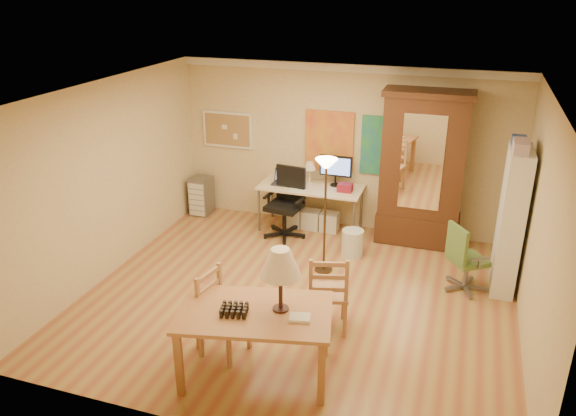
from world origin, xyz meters
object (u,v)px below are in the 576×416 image
(computer_desk, at_px, (313,203))
(armoire, at_px, (422,179))
(office_chair_green, at_px, (464,273))
(office_chair_black, at_px, (285,218))
(bookshelf, at_px, (511,221))
(dining_table, at_px, (264,298))

(computer_desk, distance_m, armoire, 1.81)
(computer_desk, height_order, office_chair_green, computer_desk)
(office_chair_black, relative_size, bookshelf, 0.58)
(office_chair_black, height_order, bookshelf, bookshelf)
(office_chair_green, bearing_deg, dining_table, -128.13)
(office_chair_black, bearing_deg, bookshelf, -10.73)
(computer_desk, xyz_separation_m, armoire, (1.71, 0.08, 0.58))
(armoire, bearing_deg, office_chair_black, -167.24)
(bookshelf, bearing_deg, computer_desk, 161.12)
(office_chair_green, distance_m, bookshelf, 0.91)
(office_chair_black, xyz_separation_m, office_chair_green, (2.82, -0.89, -0.05))
(bookshelf, bearing_deg, office_chair_black, 169.27)
(computer_desk, distance_m, office_chair_green, 2.79)
(dining_table, relative_size, office_chair_green, 1.80)
(armoire, bearing_deg, computer_desk, -177.31)
(office_chair_green, relative_size, bookshelf, 0.49)
(computer_desk, bearing_deg, armoire, 2.69)
(dining_table, distance_m, armoire, 3.99)
(office_chair_black, xyz_separation_m, bookshelf, (3.32, -0.63, 0.67))
(dining_table, xyz_separation_m, office_chair_black, (-0.89, 3.35, -0.63))
(bookshelf, bearing_deg, office_chair_green, -152.69)
(bookshelf, bearing_deg, dining_table, -131.78)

